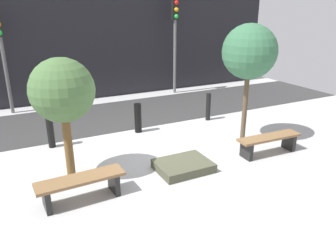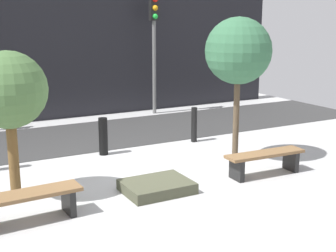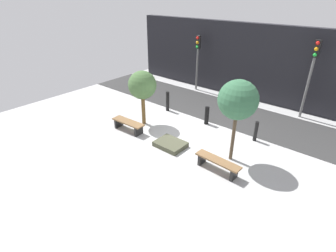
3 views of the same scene
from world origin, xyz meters
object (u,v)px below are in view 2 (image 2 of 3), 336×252
bollard_left (103,136)px  planter_bed (157,187)px  bench_right (265,159)px  bollard_center (194,125)px  tree_behind_right_bench (238,52)px  bench_left (28,201)px  traffic_light_mid_west (154,33)px  tree_behind_left_bench (8,91)px

bollard_left → planter_bed: bearing=-90.0°
bench_right → planter_bed: (-2.33, 0.20, -0.24)m
bollard_center → bench_right: bearing=-92.4°
planter_bed → tree_behind_right_bench: bearing=18.9°
bench_right → bollard_left: bollard_left is taller
bench_left → traffic_light_mid_west: (5.54, 6.64, 2.27)m
bench_left → bench_right: 4.66m
bench_right → tree_behind_left_bench: 5.02m
bench_right → tree_behind_left_bench: tree_behind_left_bench is taller
tree_behind_right_bench → traffic_light_mid_west: traffic_light_mid_west is taller
bench_right → traffic_light_mid_west: traffic_light_mid_west is taller
planter_bed → tree_behind_left_bench: size_ratio=0.47×
tree_behind_right_bench → bollard_left: size_ratio=3.60×
bollard_center → bollard_left: bearing=180.0°
tree_behind_right_bench → planter_bed: bearing=-161.1°
bench_left → traffic_light_mid_west: bearing=47.5°
bench_right → bench_left: bearing=-177.4°
bollard_center → traffic_light_mid_west: size_ratio=0.23×
bench_left → bench_right: size_ratio=0.97×
tree_behind_right_bench → bench_right: bearing=-90.0°
bench_right → tree_behind_left_bench: bearing=170.6°
bench_right → traffic_light_mid_west: 7.08m
bench_right → planter_bed: 2.35m
bench_left → traffic_light_mid_west: traffic_light_mid_west is taller
bench_left → bollard_center: 5.59m
bench_left → tree_behind_right_bench: (4.66, 1.00, 2.06)m
bench_left → tree_behind_right_bench: 5.19m
planter_bed → bollard_left: 2.73m
bench_left → tree_behind_left_bench: bearing=87.4°
bench_left → bench_right: (4.66, -0.00, -0.00)m
tree_behind_left_bench → traffic_light_mid_west: (5.54, 5.65, 0.70)m
tree_behind_left_bench → bollard_center: 5.35m
bollard_center → traffic_light_mid_west: traffic_light_mid_west is taller
bench_left → tree_behind_right_bench: tree_behind_right_bench is taller
tree_behind_left_bench → bollard_left: 3.35m
planter_bed → tree_behind_left_bench: (-2.33, 0.80, 1.81)m
planter_bed → traffic_light_mid_west: bearing=63.5°
tree_behind_right_bench → bollard_left: 3.60m
planter_bed → bollard_center: bollard_center is taller
planter_bed → tree_behind_left_bench: bearing=161.1°
traffic_light_mid_west → planter_bed: bearing=-116.5°
bollard_left → bollard_center: 2.45m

